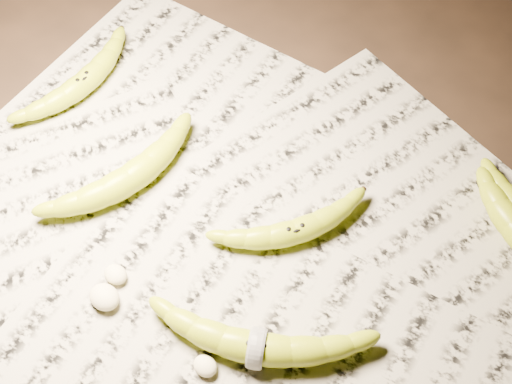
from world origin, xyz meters
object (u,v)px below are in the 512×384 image
Objects in this scene: banana_left_a at (83,81)px; banana_left_b at (129,177)px; banana_center at (294,230)px; banana_taped at (257,347)px.

banana_left_a is 0.94× the size of banana_left_b.
banana_left_a is 1.08× the size of banana_center.
banana_left_b is 0.28m from banana_taped.
banana_left_b is 0.90× the size of banana_taped.
banana_left_b reaches higher than banana_taped.
banana_taped is at bearing -93.97° from banana_left_b.
banana_left_a is 0.19m from banana_left_b.
banana_left_b is 1.15× the size of banana_center.
banana_taped is at bearing -125.49° from banana_center.
banana_taped is (0.28, -0.07, -0.00)m from banana_left_b.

